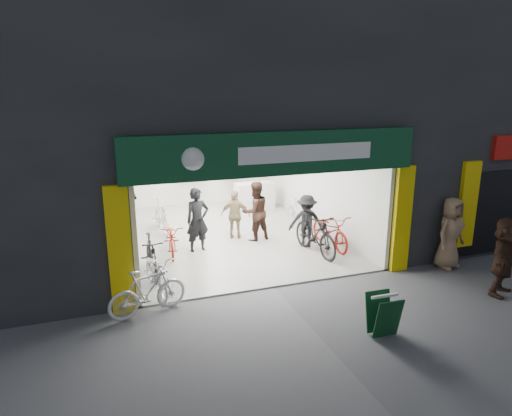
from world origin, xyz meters
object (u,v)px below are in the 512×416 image
bike_left_front (156,272)px  bike_right_front (315,233)px  pedestrian_near (450,233)px  sandwich_board (383,314)px  parked_bike (148,291)px

bike_left_front → bike_right_front: 4.40m
bike_left_front → bike_right_front: bike_right_front is taller
pedestrian_near → sandwich_board: size_ratio=2.32×
bike_right_front → sandwich_board: bearing=-105.4°
bike_left_front → sandwich_board: bike_left_front is taller
pedestrian_near → sandwich_board: (-3.42, -2.22, -0.47)m
bike_left_front → parked_bike: (-0.30, -1.00, 0.04)m
pedestrian_near → sandwich_board: pedestrian_near is taller
bike_left_front → pedestrian_near: 7.11m
pedestrian_near → parked_bike: bearing=165.0°
bike_right_front → pedestrian_near: size_ratio=1.10×
bike_left_front → sandwich_board: bearing=-49.2°
parked_bike → bike_left_front: bearing=-32.8°
sandwich_board → parked_bike: bearing=152.6°
bike_left_front → bike_right_front: size_ratio=0.87×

